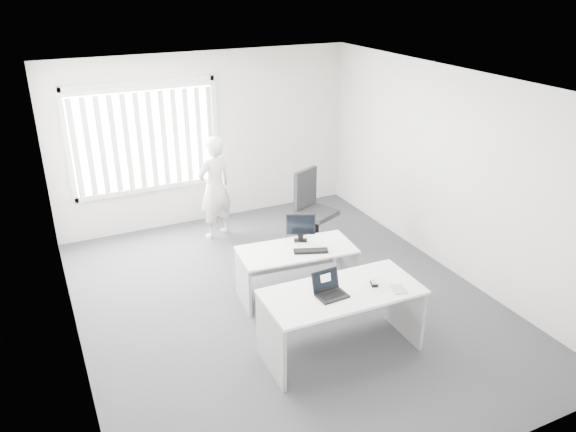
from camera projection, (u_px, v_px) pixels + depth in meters
name	position (u px, v px, depth m)	size (l,w,h in m)	color
ground	(285.00, 302.00, 7.26)	(6.00, 6.00, 0.00)	#44434A
wall_back	(207.00, 139.00, 9.17)	(5.00, 0.02, 2.80)	silver
wall_front	(455.00, 338.00, 4.22)	(5.00, 0.02, 2.80)	silver
wall_left	(63.00, 242.00, 5.71)	(0.02, 6.00, 2.80)	silver
wall_right	(449.00, 172.00, 7.68)	(0.02, 6.00, 2.80)	silver
ceiling	(284.00, 83.00, 6.13)	(5.00, 6.00, 0.02)	silver
window	(145.00, 138.00, 8.69)	(2.32, 0.06, 1.76)	silver
blinds	(146.00, 141.00, 8.65)	(2.20, 0.10, 1.50)	white
desk_near	(342.00, 308.00, 6.11)	(1.74, 0.85, 0.78)	white
desk_far	(297.00, 262.00, 7.23)	(1.54, 0.84, 0.67)	white
office_chair	(314.00, 221.00, 8.71)	(0.88, 0.88, 1.17)	black
person	(215.00, 188.00, 8.74)	(0.60, 0.40, 1.65)	silver
laptop	(332.00, 286.00, 5.86)	(0.32, 0.28, 0.25)	black
paper_sheet	(379.00, 287.00, 6.09)	(0.33, 0.23, 0.00)	silver
mouse	(374.00, 283.00, 6.11)	(0.07, 0.11, 0.05)	silver
booklet	(399.00, 289.00, 6.03)	(0.14, 0.19, 0.01)	silver
keyboard	(311.00, 251.00, 7.08)	(0.43, 0.14, 0.02)	black
monitor	(301.00, 228.00, 7.30)	(0.38, 0.11, 0.38)	black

